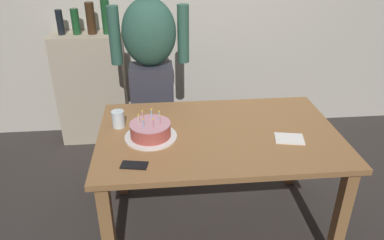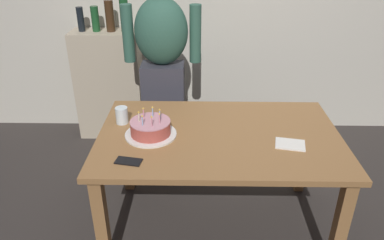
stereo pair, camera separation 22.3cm
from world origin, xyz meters
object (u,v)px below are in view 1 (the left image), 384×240
(water_glass_near, at_px, (118,119))
(person_man_bearded, at_px, (151,71))
(birthday_cake, at_px, (151,131))
(cell_phone, at_px, (134,165))
(napkin_stack, at_px, (289,139))

(water_glass_near, distance_m, person_man_bearded, 0.69)
(birthday_cake, bearing_deg, water_glass_near, 141.94)
(birthday_cake, distance_m, cell_phone, 0.31)
(person_man_bearded, bearing_deg, water_glass_near, 72.14)
(birthday_cake, distance_m, person_man_bearded, 0.82)
(birthday_cake, bearing_deg, person_man_bearded, 89.64)
(cell_phone, distance_m, person_man_bearded, 1.12)
(water_glass_near, xyz_separation_m, napkin_stack, (1.04, -0.26, -0.05))
(cell_phone, height_order, napkin_stack, same)
(water_glass_near, relative_size, cell_phone, 0.76)
(napkin_stack, bearing_deg, person_man_bearded, 132.15)
(birthday_cake, relative_size, water_glass_near, 2.93)
(water_glass_near, distance_m, cell_phone, 0.47)
(birthday_cake, height_order, water_glass_near, birthday_cake)
(water_glass_near, xyz_separation_m, person_man_bearded, (0.21, 0.66, 0.08))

